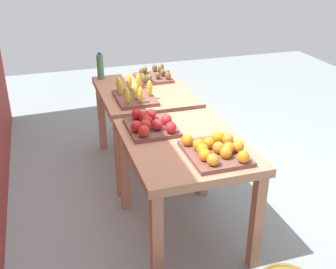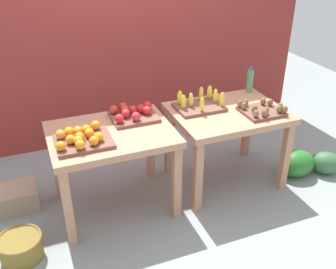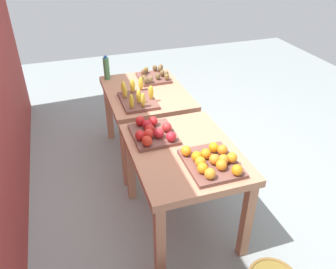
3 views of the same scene
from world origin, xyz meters
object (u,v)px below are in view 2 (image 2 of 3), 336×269
(banana_crate, at_px, (200,104))
(display_table_left, at_px, (112,143))
(orange_bin, at_px, (82,138))
(wicker_basket, at_px, (21,247))
(cardboard_produce_box, at_px, (15,198))
(watermelon_pile, at_px, (308,163))
(display_table_right, at_px, (227,122))
(apple_bin, at_px, (132,113))
(kiwi_bin, at_px, (262,110))
(water_bottle, at_px, (250,81))

(banana_crate, bearing_deg, display_table_left, -170.86)
(orange_bin, relative_size, wicker_basket, 1.30)
(banana_crate, height_order, cardboard_produce_box, banana_crate)
(cardboard_produce_box, bearing_deg, banana_crate, -5.08)
(watermelon_pile, bearing_deg, display_table_right, 164.69)
(display_table_right, distance_m, banana_crate, 0.31)
(orange_bin, relative_size, apple_bin, 1.09)
(kiwi_bin, bearing_deg, display_table_left, 173.14)
(water_bottle, xyz_separation_m, watermelon_pile, (0.44, -0.56, -0.77))
(banana_crate, bearing_deg, kiwi_bin, -32.82)
(banana_crate, height_order, kiwi_bin, banana_crate)
(watermelon_pile, height_order, cardboard_produce_box, watermelon_pile)
(banana_crate, distance_m, wicker_basket, 1.95)
(cardboard_produce_box, bearing_deg, orange_bin, -34.36)
(watermelon_pile, xyz_separation_m, wicker_basket, (-2.83, -0.12, -0.03))
(display_table_left, relative_size, cardboard_produce_box, 2.60)
(kiwi_bin, distance_m, wicker_basket, 2.34)
(banana_crate, xyz_separation_m, wicker_basket, (-1.75, -0.49, -0.72))
(orange_bin, bearing_deg, apple_bin, 29.80)
(banana_crate, distance_m, kiwi_bin, 0.57)
(display_table_right, height_order, watermelon_pile, display_table_right)
(display_table_left, bearing_deg, kiwi_bin, -6.86)
(watermelon_pile, bearing_deg, water_bottle, 128.17)
(display_table_right, bearing_deg, banana_crate, 147.52)
(display_table_right, distance_m, water_bottle, 0.58)
(apple_bin, height_order, kiwi_bin, apple_bin)
(wicker_basket, bearing_deg, banana_crate, 15.78)
(cardboard_produce_box, bearing_deg, display_table_right, -8.60)
(wicker_basket, bearing_deg, cardboard_produce_box, 90.81)
(apple_bin, height_order, banana_crate, banana_crate)
(kiwi_bin, distance_m, water_bottle, 0.52)
(display_table_left, height_order, kiwi_bin, kiwi_bin)
(orange_bin, bearing_deg, wicker_basket, -158.31)
(orange_bin, bearing_deg, water_bottle, 13.58)
(kiwi_bin, relative_size, cardboard_produce_box, 0.94)
(display_table_right, height_order, banana_crate, banana_crate)
(display_table_right, relative_size, watermelon_pile, 1.49)
(apple_bin, xyz_separation_m, watermelon_pile, (1.73, -0.41, -0.69))
(display_table_left, xyz_separation_m, watermelon_pile, (1.98, -0.23, -0.53))
(apple_bin, distance_m, water_bottle, 1.31)
(display_table_left, bearing_deg, wicker_basket, -157.72)
(display_table_left, distance_m, kiwi_bin, 1.39)
(display_table_left, relative_size, apple_bin, 2.49)
(display_table_left, height_order, water_bottle, water_bottle)
(kiwi_bin, height_order, water_bottle, water_bottle)
(banana_crate, height_order, watermelon_pile, banana_crate)
(apple_bin, xyz_separation_m, water_bottle, (1.30, 0.15, 0.08))
(water_bottle, distance_m, cardboard_produce_box, 2.53)
(orange_bin, xyz_separation_m, banana_crate, (1.15, 0.26, 0.00))
(orange_bin, xyz_separation_m, water_bottle, (1.80, 0.43, 0.08))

